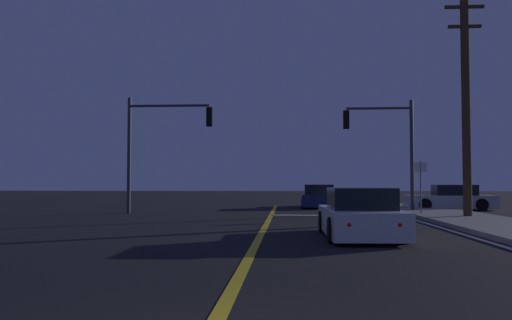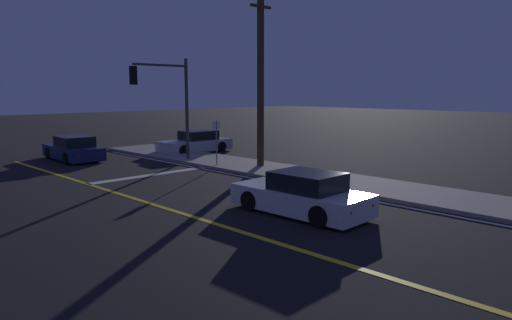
# 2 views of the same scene
# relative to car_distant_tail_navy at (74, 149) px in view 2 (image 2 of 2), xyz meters

# --- Properties ---
(sidewalk_right) EXTENTS (3.20, 37.22, 0.15)m
(sidewalk_right) POSITION_rel_car_distant_tail_navy_xyz_m (5.03, -15.97, -0.51)
(sidewalk_right) COLOR gray
(sidewalk_right) RESTS_ON ground
(lane_line_center) EXTENTS (0.20, 35.15, 0.01)m
(lane_line_center) POSITION_rel_car_distant_tail_navy_xyz_m (-2.56, -15.97, -0.58)
(lane_line_center) COLOR gold
(lane_line_center) RESTS_ON ground
(lane_line_edge_right) EXTENTS (0.16, 35.15, 0.01)m
(lane_line_edge_right) POSITION_rel_car_distant_tail_navy_xyz_m (3.18, -15.97, -0.58)
(lane_line_edge_right) COLOR silver
(lane_line_edge_right) RESTS_ON ground
(stop_bar) EXTENTS (5.98, 0.50, 0.01)m
(stop_bar) POSITION_rel_car_distant_tail_navy_xyz_m (0.43, -7.13, -0.58)
(stop_bar) COLOR silver
(stop_bar) RESTS_ON ground
(car_distant_tail_navy) EXTENTS (2.14, 4.50, 1.34)m
(car_distant_tail_navy) POSITION_rel_car_distant_tail_navy_xyz_m (0.00, 0.00, 0.00)
(car_distant_tail_navy) COLOR navy
(car_distant_tail_navy) RESTS_ON ground
(car_lead_oncoming_silver) EXTENTS (4.66, 2.09, 1.34)m
(car_lead_oncoming_silver) POSITION_rel_car_distant_tail_navy_xyz_m (6.84, -2.13, 0.00)
(car_lead_oncoming_silver) COLOR #B2B5BA
(car_lead_oncoming_silver) RESTS_ON ground
(car_mid_block_white) EXTENTS (2.02, 4.53, 1.34)m
(car_mid_block_white) POSITION_rel_car_distant_tail_navy_xyz_m (0.13, -16.29, -0.00)
(car_mid_block_white) COLOR silver
(car_mid_block_white) RESTS_ON ground
(traffic_signal_near_right) EXTENTS (3.39, 0.28, 5.50)m
(traffic_signal_near_right) POSITION_rel_car_distant_tail_navy_xyz_m (3.01, -4.83, 3.06)
(traffic_signal_near_right) COLOR #38383D
(traffic_signal_near_right) RESTS_ON ground
(utility_pole_right) EXTENTS (1.55, 0.34, 9.15)m
(utility_pole_right) POSITION_rel_car_distant_tail_navy_xyz_m (5.33, -9.32, 4.13)
(utility_pole_right) COLOR #42301E
(utility_pole_right) RESTS_ON ground
(street_sign_corner) EXTENTS (0.56, 0.12, 2.38)m
(street_sign_corner) POSITION_rel_car_distant_tail_navy_xyz_m (3.93, -7.63, 1.02)
(street_sign_corner) COLOR slate
(street_sign_corner) RESTS_ON ground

